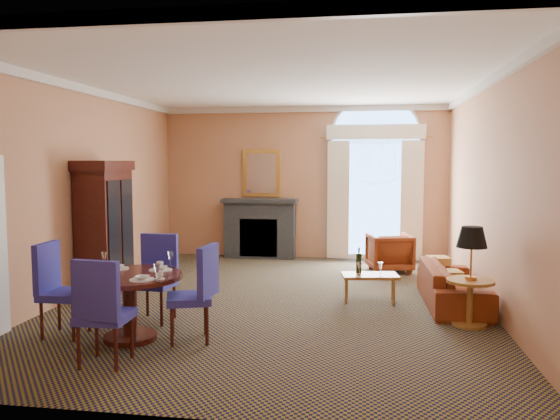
# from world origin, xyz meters

# --- Properties ---
(ground) EXTENTS (7.50, 7.50, 0.00)m
(ground) POSITION_xyz_m (0.00, 0.00, 0.00)
(ground) COLOR black
(ground) RESTS_ON ground
(room_envelope) EXTENTS (6.04, 7.52, 3.45)m
(room_envelope) POSITION_xyz_m (-0.03, 0.67, 2.51)
(room_envelope) COLOR tan
(room_envelope) RESTS_ON ground
(armoire) EXTENTS (0.59, 1.05, 2.06)m
(armoire) POSITION_xyz_m (-2.72, 0.16, 0.99)
(armoire) COLOR black
(armoire) RESTS_ON ground
(dining_table) EXTENTS (1.21, 1.21, 0.96)m
(dining_table) POSITION_xyz_m (-1.36, -1.98, 0.57)
(dining_table) COLOR black
(dining_table) RESTS_ON ground
(dining_chair_north) EXTENTS (0.53, 0.53, 1.10)m
(dining_chair_north) POSITION_xyz_m (-1.37, -1.13, 0.63)
(dining_chair_north) COLOR #282594
(dining_chair_north) RESTS_ON ground
(dining_chair_south) EXTENTS (0.52, 0.53, 1.10)m
(dining_chair_south) POSITION_xyz_m (-1.27, -2.85, 0.63)
(dining_chair_south) COLOR #282594
(dining_chair_south) RESTS_ON ground
(dining_chair_east) EXTENTS (0.62, 0.62, 1.10)m
(dining_chair_east) POSITION_xyz_m (-0.57, -1.91, 0.63)
(dining_chair_east) COLOR #282594
(dining_chair_east) RESTS_ON ground
(dining_chair_west) EXTENTS (0.52, 0.50, 1.10)m
(dining_chair_west) POSITION_xyz_m (-2.27, -1.96, 0.63)
(dining_chair_west) COLOR #282594
(dining_chair_west) RESTS_ON ground
(sofa) EXTENTS (0.81, 1.99, 0.58)m
(sofa) POSITION_xyz_m (2.55, 0.17, 0.29)
(sofa) COLOR maroon
(sofa) RESTS_ON ground
(armchair) EXTENTS (0.91, 0.93, 0.71)m
(armchair) POSITION_xyz_m (1.76, 2.47, 0.35)
(armchair) COLOR maroon
(armchair) RESTS_ON ground
(coffee_table) EXTENTS (0.86, 0.56, 0.79)m
(coffee_table) POSITION_xyz_m (1.36, 0.17, 0.40)
(coffee_table) COLOR #A47031
(coffee_table) RESTS_ON ground
(side_table) EXTENTS (0.58, 0.58, 1.22)m
(side_table) POSITION_xyz_m (2.60, -0.83, 0.79)
(side_table) COLOR #A47031
(side_table) RESTS_ON ground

